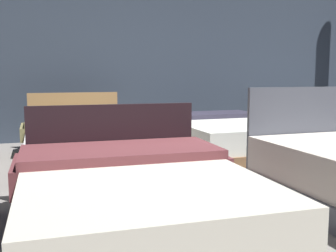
% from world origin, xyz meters
% --- Properties ---
extents(ground_plane, '(18.00, 18.00, 0.02)m').
position_xyz_m(ground_plane, '(0.00, 0.00, -0.01)').
color(ground_plane, gray).
extents(showroom_back_wall, '(18.00, 0.06, 3.50)m').
position_xyz_m(showroom_back_wall, '(0.00, 3.07, 1.75)').
color(showroom_back_wall, '#333D4C').
rests_on(showroom_back_wall, ground_plane).
extents(bed_1, '(1.69, 2.08, 0.87)m').
position_xyz_m(bed_1, '(-1.02, -1.48, 0.26)').
color(bed_1, black).
rests_on(bed_1, ground_plane).
extents(bed_5, '(1.56, 2.20, 0.86)m').
position_xyz_m(bed_5, '(-1.06, 1.28, 0.23)').
color(bed_5, '#977047').
rests_on(bed_5, ground_plane).
extents(bed_6, '(1.67, 2.13, 0.52)m').
position_xyz_m(bed_6, '(1.05, 1.26, 0.23)').
color(bed_6, brown).
rests_on(bed_6, ground_plane).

